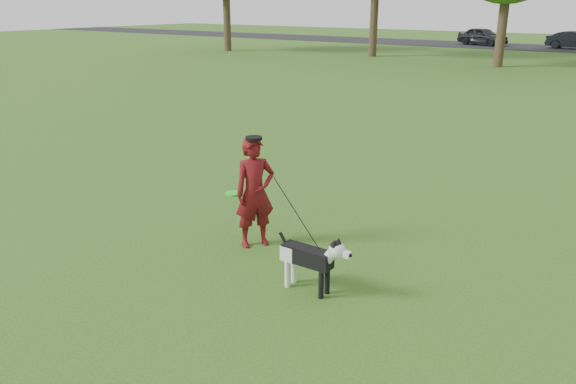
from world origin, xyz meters
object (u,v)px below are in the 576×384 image
Objects in this scene: dog at (313,256)px; car_left at (483,36)px; car_mid at (575,40)px; man at (255,193)px.

dog is 0.26× the size of car_left.
dog is 0.27× the size of car_mid.
man is 0.40× the size of car_left.
dog is 41.41m from car_left.
man is 39.53m from car_mid.
car_mid reaches higher than dog.
man is at bearing -148.89° from car_left.
car_left is (-10.12, 40.15, 0.22)m from dog.
dog is at bearing -84.09° from man.
dog is (1.38, -0.69, -0.31)m from man.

